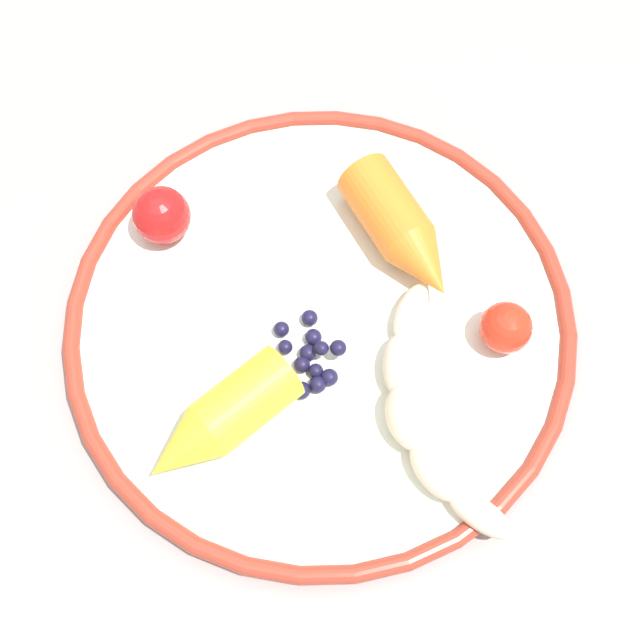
# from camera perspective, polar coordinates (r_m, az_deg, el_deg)

# --- Properties ---
(ground_plane) EXTENTS (6.00, 6.00, 0.00)m
(ground_plane) POSITION_cam_1_polar(r_m,az_deg,el_deg) (1.31, -1.81, -14.00)
(ground_plane) COLOR #5F5051
(dining_table) EXTENTS (1.01, 0.74, 0.74)m
(dining_table) POSITION_cam_1_polar(r_m,az_deg,el_deg) (0.69, -3.34, -4.77)
(dining_table) COLOR gray
(dining_table) RESTS_ON ground_plane
(plate) EXTENTS (0.36, 0.36, 0.02)m
(plate) POSITION_cam_1_polar(r_m,az_deg,el_deg) (0.59, 0.00, -0.11)
(plate) COLOR white
(plate) RESTS_ON dining_table
(banana) EXTENTS (0.18, 0.07, 0.03)m
(banana) POSITION_cam_1_polar(r_m,az_deg,el_deg) (0.55, 6.92, -6.38)
(banana) COLOR beige
(banana) RESTS_ON plate
(carrot_orange) EXTENTS (0.12, 0.08, 0.04)m
(carrot_orange) POSITION_cam_1_polar(r_m,az_deg,el_deg) (0.60, 5.55, 5.96)
(carrot_orange) COLOR orange
(carrot_orange) RESTS_ON plate
(carrot_yellow) EXTENTS (0.09, 0.11, 0.04)m
(carrot_yellow) POSITION_cam_1_polar(r_m,az_deg,el_deg) (0.55, -6.75, -6.77)
(carrot_yellow) COLOR yellow
(carrot_yellow) RESTS_ON plate
(blueberry_pile) EXTENTS (0.06, 0.06, 0.02)m
(blueberry_pile) POSITION_cam_1_polar(r_m,az_deg,el_deg) (0.57, -0.83, -2.47)
(blueberry_pile) COLOR #191638
(blueberry_pile) RESTS_ON plate
(tomato_near) EXTENTS (0.04, 0.04, 0.04)m
(tomato_near) POSITION_cam_1_polar(r_m,az_deg,el_deg) (0.58, 12.43, -0.50)
(tomato_near) COLOR red
(tomato_near) RESTS_ON plate
(tomato_mid) EXTENTS (0.04, 0.04, 0.04)m
(tomato_mid) POSITION_cam_1_polar(r_m,az_deg,el_deg) (0.61, -10.64, 6.96)
(tomato_mid) COLOR red
(tomato_mid) RESTS_ON plate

